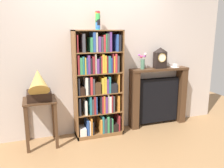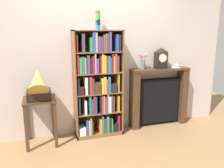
{
  "view_description": "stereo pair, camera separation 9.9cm",
  "coord_description": "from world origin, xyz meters",
  "px_view_note": "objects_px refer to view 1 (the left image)",
  "views": [
    {
      "loc": [
        -0.99,
        -3.46,
        1.72
      ],
      "look_at": [
        0.24,
        0.1,
        0.85
      ],
      "focal_mm": 37.71,
      "sensor_mm": 36.0,
      "label": 1
    },
    {
      "loc": [
        -0.9,
        -3.49,
        1.72
      ],
      "look_at": [
        0.24,
        0.1,
        0.85
      ],
      "focal_mm": 37.71,
      "sensor_mm": 36.0,
      "label": 2
    }
  ],
  "objects_px": {
    "mantel_clock": "(160,58)",
    "flower_vase": "(143,62)",
    "side_table_left": "(40,112)",
    "teacup_with_saucer": "(175,66)",
    "gramophone": "(39,86)",
    "bookshelf": "(98,85)",
    "cup_stack": "(98,20)",
    "fireplace_mantel": "(158,97)"
  },
  "relations": [
    {
      "from": "flower_vase",
      "to": "teacup_with_saucer",
      "type": "relative_size",
      "value": 1.75
    },
    {
      "from": "cup_stack",
      "to": "side_table_left",
      "type": "height_order",
      "value": "cup_stack"
    },
    {
      "from": "gramophone",
      "to": "flower_vase",
      "type": "xyz_separation_m",
      "value": [
        1.73,
        0.2,
        0.24
      ]
    },
    {
      "from": "side_table_left",
      "to": "flower_vase",
      "type": "bearing_deg",
      "value": 4.04
    },
    {
      "from": "side_table_left",
      "to": "mantel_clock",
      "type": "relative_size",
      "value": 1.98
    },
    {
      "from": "side_table_left",
      "to": "teacup_with_saucer",
      "type": "xyz_separation_m",
      "value": [
        2.38,
        0.12,
        0.57
      ]
    },
    {
      "from": "side_table_left",
      "to": "cup_stack",
      "type": "bearing_deg",
      "value": 6.39
    },
    {
      "from": "bookshelf",
      "to": "teacup_with_saucer",
      "type": "height_order",
      "value": "bookshelf"
    },
    {
      "from": "teacup_with_saucer",
      "to": "bookshelf",
      "type": "bearing_deg",
      "value": -177.66
    },
    {
      "from": "mantel_clock",
      "to": "flower_vase",
      "type": "bearing_deg",
      "value": 178.99
    },
    {
      "from": "cup_stack",
      "to": "gramophone",
      "type": "bearing_deg",
      "value": -168.99
    },
    {
      "from": "cup_stack",
      "to": "side_table_left",
      "type": "distance_m",
      "value": 1.64
    },
    {
      "from": "bookshelf",
      "to": "flower_vase",
      "type": "relative_size",
      "value": 6.14
    },
    {
      "from": "cup_stack",
      "to": "flower_vase",
      "type": "distance_m",
      "value": 1.04
    },
    {
      "from": "fireplace_mantel",
      "to": "mantel_clock",
      "type": "bearing_deg",
      "value": -93.7
    },
    {
      "from": "bookshelf",
      "to": "cup_stack",
      "type": "distance_m",
      "value": 1.01
    },
    {
      "from": "gramophone",
      "to": "mantel_clock",
      "type": "height_order",
      "value": "mantel_clock"
    },
    {
      "from": "gramophone",
      "to": "teacup_with_saucer",
      "type": "height_order",
      "value": "gramophone"
    },
    {
      "from": "mantel_clock",
      "to": "bookshelf",
      "type": "bearing_deg",
      "value": -177.15
    },
    {
      "from": "bookshelf",
      "to": "cup_stack",
      "type": "xyz_separation_m",
      "value": [
        0.02,
        0.05,
        1.01
      ]
    },
    {
      "from": "bookshelf",
      "to": "flower_vase",
      "type": "distance_m",
      "value": 0.88
    },
    {
      "from": "side_table_left",
      "to": "teacup_with_saucer",
      "type": "distance_m",
      "value": 2.45
    },
    {
      "from": "teacup_with_saucer",
      "to": "mantel_clock",
      "type": "bearing_deg",
      "value": -179.48
    },
    {
      "from": "cup_stack",
      "to": "mantel_clock",
      "type": "xyz_separation_m",
      "value": [
        1.13,
        0.01,
        -0.62
      ]
    },
    {
      "from": "bookshelf",
      "to": "side_table_left",
      "type": "bearing_deg",
      "value": -176.29
    },
    {
      "from": "fireplace_mantel",
      "to": "flower_vase",
      "type": "distance_m",
      "value": 0.75
    },
    {
      "from": "cup_stack",
      "to": "fireplace_mantel",
      "type": "bearing_deg",
      "value": 1.68
    },
    {
      "from": "mantel_clock",
      "to": "teacup_with_saucer",
      "type": "bearing_deg",
      "value": 0.52
    },
    {
      "from": "cup_stack",
      "to": "side_table_left",
      "type": "relative_size",
      "value": 0.39
    },
    {
      "from": "cup_stack",
      "to": "mantel_clock",
      "type": "height_order",
      "value": "cup_stack"
    },
    {
      "from": "bookshelf",
      "to": "gramophone",
      "type": "bearing_deg",
      "value": -171.53
    },
    {
      "from": "teacup_with_saucer",
      "to": "gramophone",
      "type": "bearing_deg",
      "value": -175.27
    },
    {
      "from": "fireplace_mantel",
      "to": "bookshelf",
      "type": "bearing_deg",
      "value": -176.08
    },
    {
      "from": "gramophone",
      "to": "teacup_with_saucer",
      "type": "relative_size",
      "value": 3.39
    },
    {
      "from": "side_table_left",
      "to": "gramophone",
      "type": "height_order",
      "value": "gramophone"
    },
    {
      "from": "gramophone",
      "to": "fireplace_mantel",
      "type": "relative_size",
      "value": 0.5
    },
    {
      "from": "side_table_left",
      "to": "bookshelf",
      "type": "bearing_deg",
      "value": 3.71
    },
    {
      "from": "bookshelf",
      "to": "cup_stack",
      "type": "relative_size",
      "value": 6.18
    },
    {
      "from": "gramophone",
      "to": "mantel_clock",
      "type": "distance_m",
      "value": 2.1
    },
    {
      "from": "mantel_clock",
      "to": "flower_vase",
      "type": "relative_size",
      "value": 1.3
    },
    {
      "from": "flower_vase",
      "to": "side_table_left",
      "type": "bearing_deg",
      "value": -175.96
    },
    {
      "from": "flower_vase",
      "to": "cup_stack",
      "type": "bearing_deg",
      "value": -178.75
    }
  ]
}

